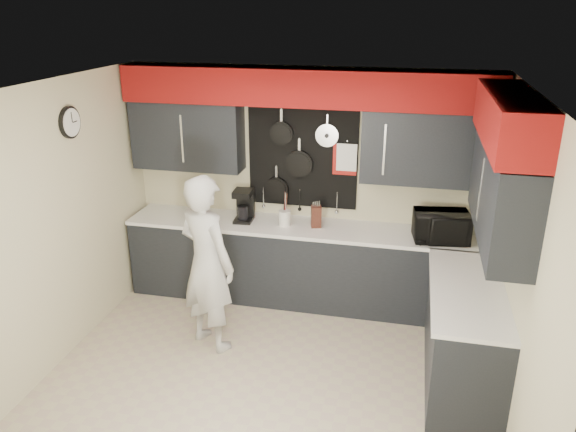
% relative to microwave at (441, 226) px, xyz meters
% --- Properties ---
extents(ground, '(4.00, 4.00, 0.00)m').
position_rel_microwave_xyz_m(ground, '(-1.47, -1.37, -1.07)').
color(ground, tan).
rests_on(ground, ground).
extents(back_wall_assembly, '(4.00, 0.36, 2.60)m').
position_rel_microwave_xyz_m(back_wall_assembly, '(-1.46, 0.23, 0.94)').
color(back_wall_assembly, beige).
rests_on(back_wall_assembly, ground).
extents(right_wall_assembly, '(0.36, 3.50, 2.60)m').
position_rel_microwave_xyz_m(right_wall_assembly, '(0.38, -1.10, 0.87)').
color(right_wall_assembly, beige).
rests_on(right_wall_assembly, ground).
extents(left_wall_assembly, '(0.05, 3.50, 2.60)m').
position_rel_microwave_xyz_m(left_wall_assembly, '(-3.47, -1.35, 0.26)').
color(left_wall_assembly, beige).
rests_on(left_wall_assembly, ground).
extents(base_cabinets, '(3.95, 2.20, 0.92)m').
position_rel_microwave_xyz_m(base_cabinets, '(-0.98, -0.24, -0.61)').
color(base_cabinets, black).
rests_on(base_cabinets, ground).
extents(microwave, '(0.60, 0.45, 0.30)m').
position_rel_microwave_xyz_m(microwave, '(0.00, 0.00, 0.00)').
color(microwave, black).
rests_on(microwave, base_cabinets).
extents(knife_block, '(0.13, 0.13, 0.24)m').
position_rel_microwave_xyz_m(knife_block, '(-1.31, 0.08, -0.03)').
color(knife_block, '#3B1912').
rests_on(knife_block, base_cabinets).
extents(utensil_crock, '(0.13, 0.13, 0.17)m').
position_rel_microwave_xyz_m(utensil_crock, '(-1.65, 0.05, -0.07)').
color(utensil_crock, silver).
rests_on(utensil_crock, base_cabinets).
extents(coffee_maker, '(0.21, 0.26, 0.36)m').
position_rel_microwave_xyz_m(coffee_maker, '(-2.13, 0.10, 0.04)').
color(coffee_maker, black).
rests_on(coffee_maker, base_cabinets).
extents(person, '(0.77, 0.67, 1.77)m').
position_rel_microwave_xyz_m(person, '(-2.18, -0.99, -0.19)').
color(person, '#BABAB7').
rests_on(person, ground).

